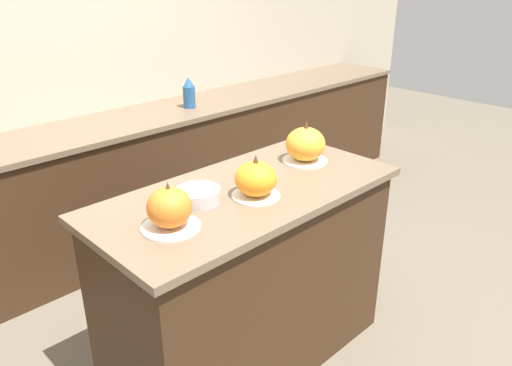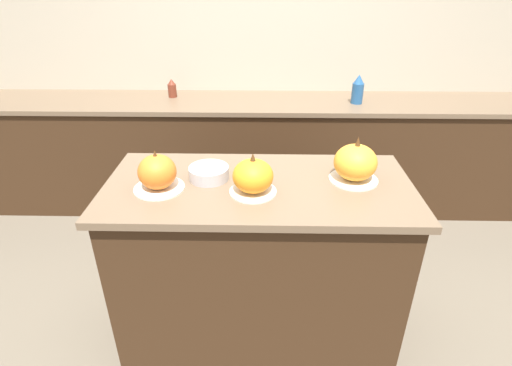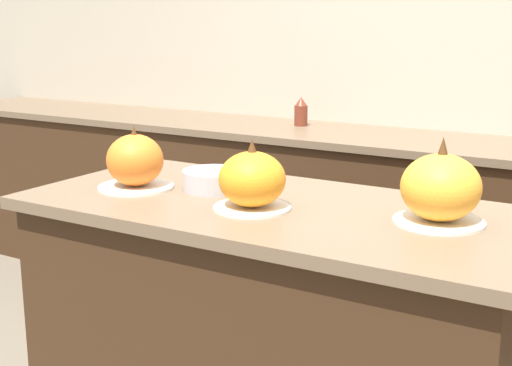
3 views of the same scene
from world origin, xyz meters
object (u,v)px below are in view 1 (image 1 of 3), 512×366
(pumpkin_cake_right, at_px, (305,145))
(mixing_bowl, at_px, (198,195))
(bottle_tall, at_px, (189,93))
(pumpkin_cake_center, at_px, (256,180))
(pumpkin_cake_left, at_px, (169,209))

(pumpkin_cake_right, xyz_separation_m, mixing_bowl, (-0.68, 0.00, -0.06))
(pumpkin_cake_right, xyz_separation_m, bottle_tall, (0.29, 1.34, -0.01))
(pumpkin_cake_center, xyz_separation_m, pumpkin_cake_right, (0.47, 0.13, 0.01))
(mixing_bowl, bearing_deg, pumpkin_cake_right, -0.16)
(pumpkin_cake_left, height_order, pumpkin_cake_center, same)
(bottle_tall, bearing_deg, mixing_bowl, -125.92)
(bottle_tall, height_order, mixing_bowl, bottle_tall)
(pumpkin_cake_center, relative_size, pumpkin_cake_right, 0.92)
(pumpkin_cake_left, relative_size, pumpkin_cake_right, 1.00)
(pumpkin_cake_right, height_order, mixing_bowl, pumpkin_cake_right)
(pumpkin_cake_left, distance_m, bottle_tall, 1.87)
(pumpkin_cake_left, xyz_separation_m, mixing_bowl, (0.21, 0.11, -0.05))
(pumpkin_cake_left, relative_size, pumpkin_cake_center, 1.08)
(pumpkin_cake_left, distance_m, pumpkin_cake_center, 0.43)
(pumpkin_cake_right, relative_size, mixing_bowl, 1.21)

